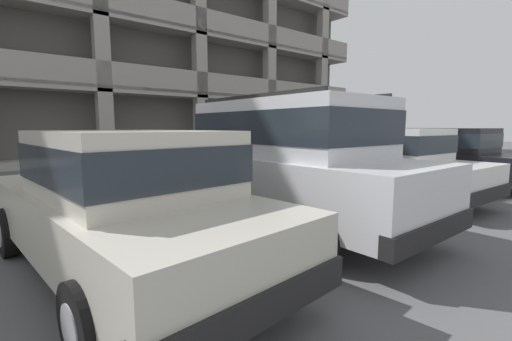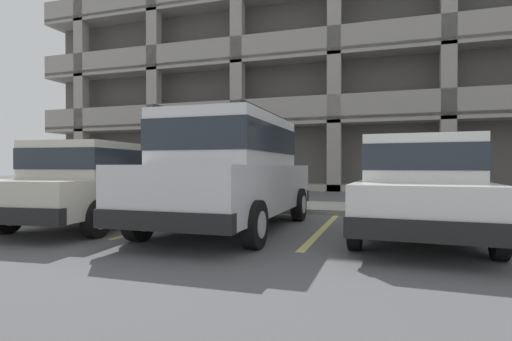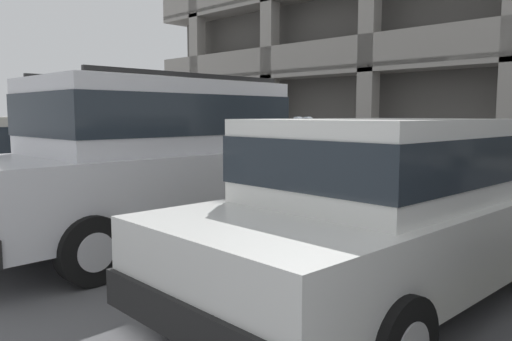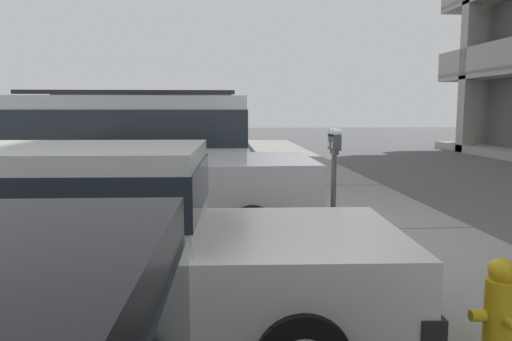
% 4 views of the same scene
% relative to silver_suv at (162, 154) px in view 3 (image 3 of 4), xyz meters
% --- Properties ---
extents(ground_plane, '(80.00, 80.00, 0.10)m').
position_rel_silver_suv_xyz_m(ground_plane, '(0.07, 2.33, -1.14)').
color(ground_plane, '#565659').
extents(sidewalk, '(40.00, 2.20, 0.12)m').
position_rel_silver_suv_xyz_m(sidewalk, '(0.07, 3.63, -1.03)').
color(sidewalk, gray).
rests_on(sidewalk, ground_plane).
extents(parking_stall_lines, '(11.75, 4.80, 0.01)m').
position_rel_silver_suv_xyz_m(parking_stall_lines, '(1.53, 0.93, -1.08)').
color(parking_stall_lines, '#DBD16B').
rests_on(parking_stall_lines, ground_plane).
extents(silver_suv, '(2.03, 4.79, 2.03)m').
position_rel_silver_suv_xyz_m(silver_suv, '(0.00, 0.00, 0.00)').
color(silver_suv, silver).
rests_on(silver_suv, ground_plane).
extents(red_sedan, '(2.14, 4.62, 1.54)m').
position_rel_silver_suv_xyz_m(red_sedan, '(-2.63, -0.24, -0.27)').
color(red_sedan, beige).
rests_on(red_sedan, ground_plane).
extents(dark_hatchback, '(1.96, 4.54, 1.54)m').
position_rel_silver_suv_xyz_m(dark_hatchback, '(3.08, 0.15, -0.27)').
color(dark_hatchback, silver).
rests_on(dark_hatchback, ground_plane).
extents(parking_meter_near, '(0.35, 0.12, 1.42)m').
position_rel_silver_suv_xyz_m(parking_meter_near, '(0.06, 2.68, 0.09)').
color(parking_meter_near, '#595B60').
rests_on(parking_meter_near, sidewalk).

